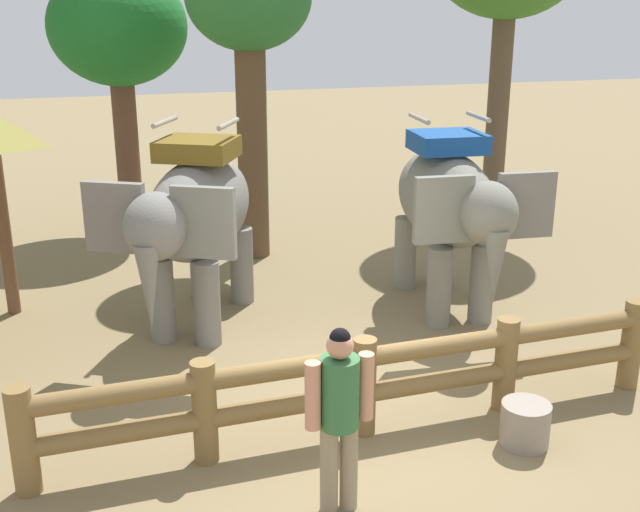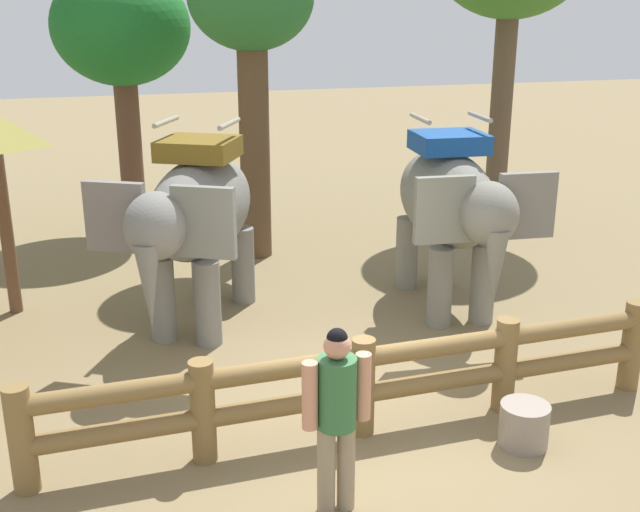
{
  "view_description": "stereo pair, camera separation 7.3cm",
  "coord_description": "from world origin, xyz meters",
  "px_view_note": "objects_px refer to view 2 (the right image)",
  "views": [
    {
      "loc": [
        -2.4,
        -6.89,
        4.29
      ],
      "look_at": [
        0.0,
        1.48,
        1.4
      ],
      "focal_mm": 44.22,
      "sensor_mm": 36.0,
      "label": 1
    },
    {
      "loc": [
        -2.33,
        -6.91,
        4.29
      ],
      "look_at": [
        0.0,
        1.48,
        1.4
      ],
      "focal_mm": 44.22,
      "sensor_mm": 36.0,
      "label": 2
    }
  ],
  "objects_px": {
    "tourist_woman_in_black": "(337,408)",
    "elephant_near_left": "(196,215)",
    "tree_far_right": "(121,32)",
    "feed_bucket": "(524,425)",
    "log_fence": "(363,380)",
    "tree_deep_back": "(251,15)",
    "elephant_center": "(451,205)"
  },
  "relations": [
    {
      "from": "elephant_center",
      "to": "tree_deep_back",
      "type": "height_order",
      "value": "tree_deep_back"
    },
    {
      "from": "elephant_near_left",
      "to": "tree_far_right",
      "type": "xyz_separation_m",
      "value": [
        -0.61,
        5.1,
        2.1
      ]
    },
    {
      "from": "log_fence",
      "to": "feed_bucket",
      "type": "relative_size",
      "value": 13.68
    },
    {
      "from": "elephant_center",
      "to": "feed_bucket",
      "type": "distance_m",
      "value": 3.84
    },
    {
      "from": "elephant_center",
      "to": "tourist_woman_in_black",
      "type": "xyz_separation_m",
      "value": [
        -2.85,
        -4.03,
        -0.54
      ]
    },
    {
      "from": "log_fence",
      "to": "elephant_near_left",
      "type": "xyz_separation_m",
      "value": [
        -1.24,
        3.24,
        0.95
      ]
    },
    {
      "from": "elephant_near_left",
      "to": "tree_deep_back",
      "type": "bearing_deg",
      "value": 64.68
    },
    {
      "from": "elephant_near_left",
      "to": "tourist_woman_in_black",
      "type": "xyz_separation_m",
      "value": [
        0.61,
        -4.38,
        -0.56
      ]
    },
    {
      "from": "tree_deep_back",
      "to": "tourist_woman_in_black",
      "type": "bearing_deg",
      "value": -95.74
    },
    {
      "from": "tourist_woman_in_black",
      "to": "tree_deep_back",
      "type": "relative_size",
      "value": 0.34
    },
    {
      "from": "tree_far_right",
      "to": "feed_bucket",
      "type": "bearing_deg",
      "value": -69.71
    },
    {
      "from": "elephant_center",
      "to": "tree_far_right",
      "type": "height_order",
      "value": "tree_far_right"
    },
    {
      "from": "elephant_center",
      "to": "tree_deep_back",
      "type": "xyz_separation_m",
      "value": [
        -2.13,
        3.18,
        2.45
      ]
    },
    {
      "from": "tree_far_right",
      "to": "feed_bucket",
      "type": "height_order",
      "value": "tree_far_right"
    },
    {
      "from": "feed_bucket",
      "to": "elephant_center",
      "type": "bearing_deg",
      "value": 78.05
    },
    {
      "from": "tourist_woman_in_black",
      "to": "tree_far_right",
      "type": "distance_m",
      "value": 9.93
    },
    {
      "from": "tree_far_right",
      "to": "tourist_woman_in_black",
      "type": "bearing_deg",
      "value": -82.67
    },
    {
      "from": "tree_deep_back",
      "to": "feed_bucket",
      "type": "xyz_separation_m",
      "value": [
        1.38,
        -6.71,
        -3.76
      ]
    },
    {
      "from": "feed_bucket",
      "to": "elephant_near_left",
      "type": "bearing_deg",
      "value": 124.94
    },
    {
      "from": "tree_far_right",
      "to": "tree_deep_back",
      "type": "height_order",
      "value": "tree_deep_back"
    },
    {
      "from": "elephant_center",
      "to": "tree_far_right",
      "type": "relative_size",
      "value": 0.67
    },
    {
      "from": "tourist_woman_in_black",
      "to": "tree_far_right",
      "type": "xyz_separation_m",
      "value": [
        -1.22,
        9.48,
        2.66
      ]
    },
    {
      "from": "log_fence",
      "to": "tree_deep_back",
      "type": "xyz_separation_m",
      "value": [
        0.1,
        6.06,
        3.38
      ]
    },
    {
      "from": "elephant_center",
      "to": "tree_deep_back",
      "type": "distance_m",
      "value": 4.54
    },
    {
      "from": "elephant_center",
      "to": "tree_far_right",
      "type": "distance_m",
      "value": 7.13
    },
    {
      "from": "tourist_woman_in_black",
      "to": "tree_deep_back",
      "type": "xyz_separation_m",
      "value": [
        0.72,
        7.21,
        2.99
      ]
    },
    {
      "from": "tourist_woman_in_black",
      "to": "elephant_near_left",
      "type": "bearing_deg",
      "value": 97.94
    },
    {
      "from": "log_fence",
      "to": "tourist_woman_in_black",
      "type": "relative_size",
      "value": 3.91
    },
    {
      "from": "elephant_center",
      "to": "feed_bucket",
      "type": "xyz_separation_m",
      "value": [
        -0.75,
        -3.53,
        -1.32
      ]
    },
    {
      "from": "elephant_near_left",
      "to": "tree_far_right",
      "type": "bearing_deg",
      "value": 96.8
    },
    {
      "from": "elephant_near_left",
      "to": "log_fence",
      "type": "bearing_deg",
      "value": -69.1
    },
    {
      "from": "log_fence",
      "to": "tree_far_right",
      "type": "height_order",
      "value": "tree_far_right"
    }
  ]
}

